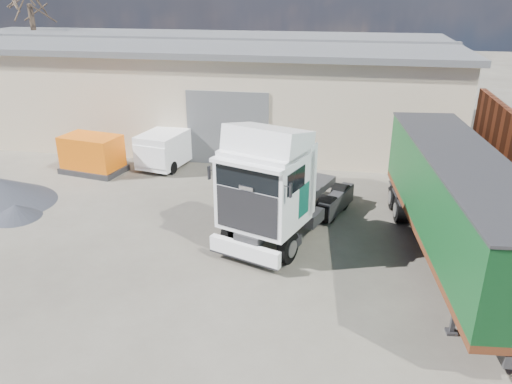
% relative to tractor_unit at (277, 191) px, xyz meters
% --- Properties ---
extents(ground, '(120.00, 120.00, 0.00)m').
position_rel_tractor_unit_xyz_m(ground, '(-1.43, -2.61, -1.81)').
color(ground, '#292721').
rests_on(ground, ground).
extents(warehouse, '(30.60, 12.60, 5.42)m').
position_rel_tractor_unit_xyz_m(warehouse, '(-7.43, 13.39, 0.85)').
color(warehouse, '#BEAD92').
rests_on(warehouse, ground).
extents(tractor_unit, '(4.45, 6.74, 4.31)m').
position_rel_tractor_unit_xyz_m(tractor_unit, '(0.00, 0.00, 0.00)').
color(tractor_unit, black).
rests_on(tractor_unit, ground).
extents(box_trailer, '(3.32, 11.00, 3.60)m').
position_rel_tractor_unit_xyz_m(box_trailer, '(5.58, -0.64, 0.38)').
color(box_trailer, '#2D2D30').
rests_on(box_trailer, ground).
extents(panel_van, '(2.53, 4.50, 1.74)m').
position_rel_tractor_unit_xyz_m(panel_van, '(-6.21, 7.02, -0.91)').
color(panel_van, black).
rests_on(panel_van, ground).
extents(orange_skip, '(3.08, 2.24, 1.75)m').
position_rel_tractor_unit_xyz_m(orange_skip, '(-9.43, 5.19, -1.05)').
color(orange_skip, '#2D2D30').
rests_on(orange_skip, ground).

